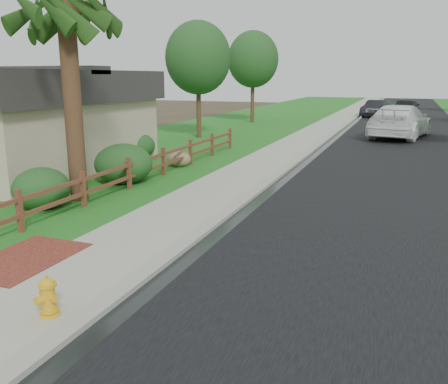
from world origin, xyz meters
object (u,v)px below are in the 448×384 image
at_px(ranch_fence, 147,166).
at_px(fire_hydrant, 48,297).
at_px(white_suv, 400,121).
at_px(dark_car_mid, 406,108).
at_px(palm_tree, 65,8).

bearing_deg(ranch_fence, fire_hydrant, -68.98).
bearing_deg(fire_hydrant, white_suv, 80.07).
bearing_deg(dark_car_mid, fire_hydrant, 89.33).
bearing_deg(palm_tree, white_suv, 66.02).
height_order(fire_hydrant, white_suv, white_suv).
xyz_separation_m(fire_hydrant, white_suv, (4.51, 25.79, 0.61)).
bearing_deg(fire_hydrant, dark_car_mid, 83.39).
bearing_deg(white_suv, ranch_fence, 75.43).
bearing_deg(fire_hydrant, ranch_fence, 111.02).
xyz_separation_m(ranch_fence, dark_car_mid, (8.26, 31.97, 0.30)).
distance_m(ranch_fence, white_suv, 18.51).
height_order(ranch_fence, palm_tree, palm_tree).
relative_size(fire_hydrant, dark_car_mid, 0.13).
height_order(palm_tree, dark_car_mid, palm_tree).
height_order(ranch_fence, dark_car_mid, dark_car_mid).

